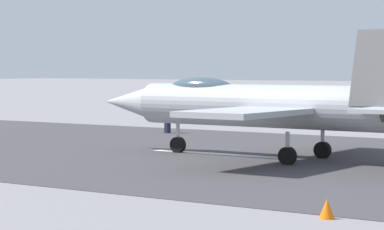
# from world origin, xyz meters

# --- Properties ---
(ground_plane) EXTENTS (400.00, 400.00, 0.00)m
(ground_plane) POSITION_xyz_m (0.00, 0.00, 0.00)
(ground_plane) COLOR gray
(runway_strip) EXTENTS (240.00, 26.00, 0.02)m
(runway_strip) POSITION_xyz_m (-0.02, 0.00, 0.01)
(runway_strip) COLOR #3F3D40
(runway_strip) RESTS_ON ground
(fighter_jet) EXTENTS (17.71, 13.07, 5.63)m
(fighter_jet) POSITION_xyz_m (-3.46, 0.54, 2.43)
(fighter_jet) COLOR #ADB2B7
(fighter_jet) RESTS_ON ground
(crew_person) EXTENTS (0.35, 0.69, 1.69)m
(crew_person) POSITION_xyz_m (9.31, -9.45, 0.85)
(crew_person) COLOR #1E2338
(crew_person) RESTS_ON ground
(marker_cone_near) EXTENTS (0.44, 0.44, 0.55)m
(marker_cone_near) POSITION_xyz_m (-12.54, 13.36, 0.28)
(marker_cone_near) COLOR orange
(marker_cone_near) RESTS_ON ground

